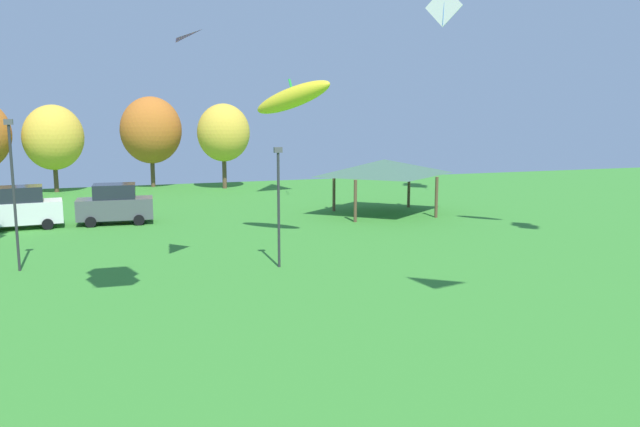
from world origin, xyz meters
TOP-DOWN VIEW (x-y plane):
  - kite_flying_2 at (5.61, 33.34)m, footprint 3.86×4.37m
  - kite_flying_5 at (15.05, 35.51)m, footprint 1.47×1.79m
  - kite_flying_10 at (0.42, 27.11)m, footprint 1.21×1.75m
  - parked_car_second_from_left at (-8.62, 41.64)m, footprint 4.78×2.34m
  - parked_car_third_from_left at (-3.33, 41.66)m, footprint 4.51×2.14m
  - park_pavilion at (13.48, 40.15)m, footprint 7.06×5.49m
  - light_post_0 at (-7.44, 31.11)m, footprint 0.36×0.20m
  - light_post_1 at (3.69, 28.47)m, footprint 0.36×0.20m
  - treeline_tree_2 at (-7.87, 57.58)m, footprint 4.72×4.72m
  - treeline_tree_3 at (-0.20, 58.69)m, footprint 5.12×5.12m
  - treeline_tree_4 at (5.51, 55.96)m, footprint 4.35×4.35m

SIDE VIEW (x-z plane):
  - parked_car_third_from_left at x=-3.33m, z-range -0.02..2.40m
  - parked_car_second_from_left at x=-8.62m, z-range -0.02..2.46m
  - park_pavilion at x=13.48m, z-range 1.28..4.88m
  - light_post_1 at x=3.69m, z-range 0.39..5.79m
  - light_post_0 at x=-7.44m, z-range 0.40..7.04m
  - treeline_tree_2 at x=-7.87m, z-range 0.89..7.89m
  - treeline_tree_4 at x=5.51m, z-range 1.12..8.18m
  - treeline_tree_3 at x=-0.20m, z-range 1.00..8.63m
  - kite_flying_2 at x=5.61m, z-range 6.36..8.72m
  - kite_flying_10 at x=0.42m, z-range 9.37..9.86m
  - kite_flying_5 at x=15.05m, z-range 11.47..13.75m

